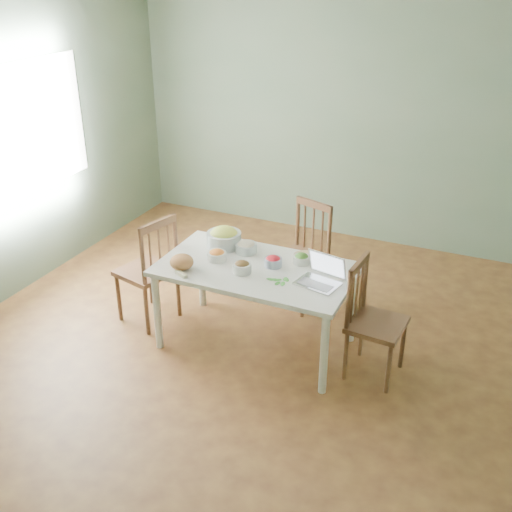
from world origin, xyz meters
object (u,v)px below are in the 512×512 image
at_px(chair_far, 300,256).
at_px(laptop, 318,272).
at_px(bread_boule, 182,262).
at_px(chair_left, 146,268).
at_px(dining_table, 256,306).
at_px(chair_right, 377,322).
at_px(bowl_squash, 224,237).

xyz_separation_m(chair_far, laptop, (0.45, -0.84, 0.35)).
bearing_deg(bread_boule, chair_left, 154.85).
bearing_deg(chair_far, dining_table, -77.93).
bearing_deg(chair_right, chair_far, 54.11).
bearing_deg(chair_left, bread_boule, 78.74).
height_order(bowl_squash, laptop, laptop).
height_order(dining_table, bread_boule, bread_boule).
height_order(dining_table, chair_right, chair_right).
bearing_deg(chair_right, bowl_squash, 84.84).
xyz_separation_m(chair_far, chair_left, (-1.12, -0.80, 0.02)).
bearing_deg(chair_left, chair_right, 104.74).
relative_size(dining_table, laptop, 4.95).
bearing_deg(chair_right, laptop, 103.27).
bearing_deg(chair_right, dining_table, 94.78).
height_order(chair_left, chair_right, chair_left).
bearing_deg(bowl_squash, chair_far, 47.40).
relative_size(chair_left, bowl_squash, 3.43).
height_order(chair_far, chair_left, chair_left).
bearing_deg(laptop, chair_left, -169.76).
xyz_separation_m(chair_right, bread_boule, (-1.52, -0.27, 0.31)).
distance_m(chair_far, laptop, 1.02).
height_order(chair_right, laptop, chair_right).
bearing_deg(bowl_squash, bread_boule, -102.77).
height_order(dining_table, chair_left, chair_left).
bearing_deg(laptop, dining_table, -175.10).
bearing_deg(dining_table, chair_left, -178.79).
bearing_deg(bowl_squash, chair_right, -9.47).
bearing_deg(chair_right, chair_left, 95.16).
relative_size(chair_left, chair_right, 1.06).
xyz_separation_m(chair_left, chair_right, (2.03, 0.03, -0.03)).
bearing_deg(laptop, bowl_squash, 173.72).
bearing_deg(chair_far, bowl_squash, -114.16).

